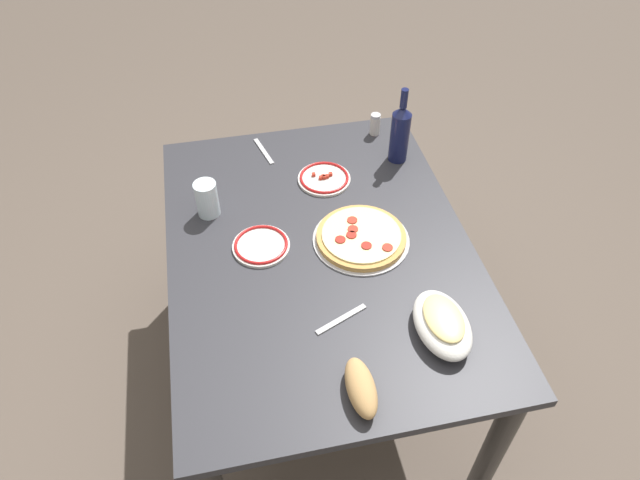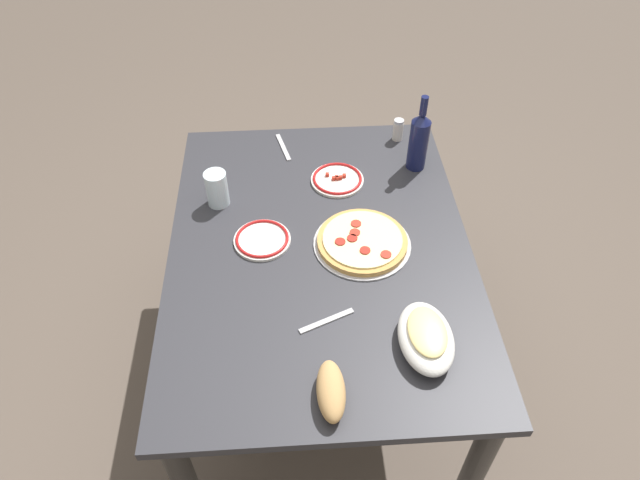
# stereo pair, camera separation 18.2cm
# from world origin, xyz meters

# --- Properties ---
(ground_plane) EXTENTS (8.00, 8.00, 0.00)m
(ground_plane) POSITION_xyz_m (0.00, 0.00, 0.00)
(ground_plane) COLOR brown
(ground_plane) RESTS_ON ground
(dining_table) EXTENTS (1.31, 0.96, 0.71)m
(dining_table) POSITION_xyz_m (0.00, 0.00, 0.60)
(dining_table) COLOR #2D2D33
(dining_table) RESTS_ON ground
(pepperoni_pizza) EXTENTS (0.31, 0.31, 0.03)m
(pepperoni_pizza) POSITION_xyz_m (0.00, -0.14, 0.73)
(pepperoni_pizza) COLOR #B7B7BC
(pepperoni_pizza) RESTS_ON dining_table
(baked_pasta_dish) EXTENTS (0.24, 0.15, 0.08)m
(baked_pasta_dish) POSITION_xyz_m (-0.39, -0.26, 0.75)
(baked_pasta_dish) COLOR white
(baked_pasta_dish) RESTS_ON dining_table
(wine_bottle) EXTENTS (0.07, 0.07, 0.29)m
(wine_bottle) POSITION_xyz_m (0.39, -0.38, 0.83)
(wine_bottle) COLOR #141942
(wine_bottle) RESTS_ON dining_table
(water_glass) EXTENTS (0.08, 0.08, 0.13)m
(water_glass) POSITION_xyz_m (0.23, 0.33, 0.78)
(water_glass) COLOR silver
(water_glass) RESTS_ON dining_table
(side_plate_near) EXTENTS (0.18, 0.18, 0.02)m
(side_plate_near) POSITION_xyz_m (0.04, 0.18, 0.72)
(side_plate_near) COLOR white
(side_plate_near) RESTS_ON dining_table
(side_plate_far) EXTENTS (0.19, 0.19, 0.02)m
(side_plate_far) POSITION_xyz_m (0.32, -0.08, 0.72)
(side_plate_far) COLOR white
(side_plate_far) RESTS_ON dining_table
(bread_loaf) EXTENTS (0.18, 0.07, 0.07)m
(bread_loaf) POSITION_xyz_m (-0.53, 0.01, 0.74)
(bread_loaf) COLOR tan
(bread_loaf) RESTS_ON dining_table
(spice_shaker) EXTENTS (0.04, 0.04, 0.09)m
(spice_shaker) POSITION_xyz_m (0.56, -0.34, 0.75)
(spice_shaker) COLOR silver
(spice_shaker) RESTS_ON dining_table
(fork_left) EXTENTS (0.08, 0.16, 0.00)m
(fork_left) POSITION_xyz_m (-0.29, 0.00, 0.71)
(fork_left) COLOR #B7B7BC
(fork_left) RESTS_ON dining_table
(fork_right) EXTENTS (0.17, 0.06, 0.00)m
(fork_right) POSITION_xyz_m (0.53, 0.11, 0.71)
(fork_right) COLOR #B7B7BC
(fork_right) RESTS_ON dining_table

